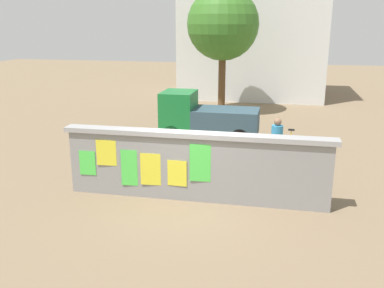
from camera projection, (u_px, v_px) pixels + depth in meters
name	position (u px, v px, depth m)	size (l,w,h in m)	color
ground	(232.00, 127.00, 18.39)	(60.00, 60.00, 0.00)	#7A664C
poster_wall	(195.00, 166.00, 10.61)	(6.76, 0.42, 1.76)	gray
auto_rickshaw_truck	(204.00, 118.00, 15.99)	(3.61, 1.52, 1.85)	black
motorcycle	(191.00, 161.00, 12.36)	(1.90, 0.56, 0.87)	black
bicycle_near	(287.00, 176.00, 11.47)	(1.67, 0.57, 0.95)	black
bicycle_far	(286.00, 146.00, 14.23)	(1.71, 0.44, 0.95)	black
person_walking	(277.00, 139.00, 12.72)	(0.47, 0.47, 1.62)	purple
tree_roadside	(223.00, 25.00, 20.18)	(3.41, 3.41, 5.96)	brown
building_background	(254.00, 39.00, 25.62)	(8.51, 5.94, 6.66)	silver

